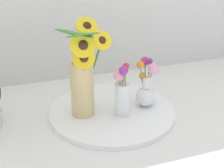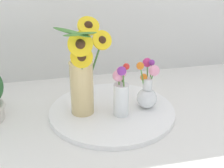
% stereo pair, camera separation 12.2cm
% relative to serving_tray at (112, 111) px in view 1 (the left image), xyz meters
% --- Properties ---
extents(ground_plane, '(6.00, 6.00, 0.00)m').
position_rel_serving_tray_xyz_m(ground_plane, '(0.03, -0.03, -0.01)').
color(ground_plane, silver).
extents(serving_tray, '(0.51, 0.51, 0.02)m').
position_rel_serving_tray_xyz_m(serving_tray, '(0.00, 0.00, 0.00)').
color(serving_tray, white).
rests_on(serving_tray, ground_plane).
extents(mason_jar_sunflowers, '(0.24, 0.21, 0.37)m').
position_rel_serving_tray_xyz_m(mason_jar_sunflowers, '(-0.12, -0.00, 0.17)').
color(mason_jar_sunflowers, '#D1B77A').
rests_on(mason_jar_sunflowers, serving_tray).
extents(vase_small_center, '(0.07, 0.10, 0.21)m').
position_rel_serving_tray_xyz_m(vase_small_center, '(0.03, -0.04, 0.11)').
color(vase_small_center, white).
rests_on(vase_small_center, serving_tray).
extents(vase_bulb_right, '(0.10, 0.11, 0.21)m').
position_rel_serving_tray_xyz_m(vase_bulb_right, '(0.14, -0.01, 0.09)').
color(vase_bulb_right, white).
rests_on(vase_bulb_right, serving_tray).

